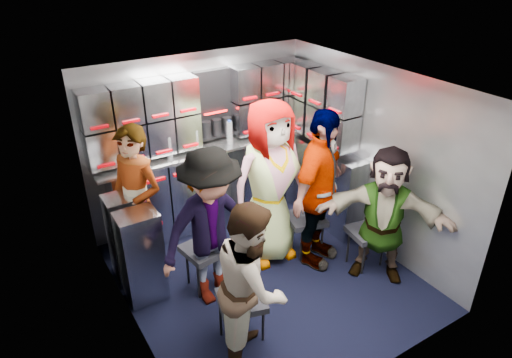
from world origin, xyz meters
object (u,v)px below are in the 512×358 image
jump_seat_mid_right (306,221)px  attendant_arc_b (212,228)px  jump_seat_mid_left (205,251)px  attendant_arc_d (319,191)px  jump_seat_center (260,216)px  attendant_arc_e (384,215)px  attendant_arc_a (252,284)px  jump_seat_near_left (241,303)px  jump_seat_near_right (367,234)px  attendant_standing (138,205)px  attendant_arc_c (270,183)px

jump_seat_mid_right → attendant_arc_b: attendant_arc_b is taller
jump_seat_mid_left → attendant_arc_d: size_ratio=0.28×
jump_seat_center → attendant_arc_e: (0.80, -1.07, 0.33)m
attendant_arc_a → jump_seat_near_left: bearing=32.4°
jump_seat_mid_left → attendant_arc_e: attendant_arc_e is taller
jump_seat_near_left → jump_seat_near_right: size_ratio=1.08×
jump_seat_near_left → attendant_arc_d: attendant_arc_d is taller
attendant_standing → attendant_arc_e: bearing=27.4°
attendant_arc_b → jump_seat_mid_right: bearing=2.6°
attendant_arc_d → jump_seat_center: bearing=97.5°
jump_seat_mid_left → jump_seat_near_right: (1.64, -0.60, -0.04)m
jump_seat_mid_right → jump_seat_near_right: (0.42, -0.53, -0.02)m
jump_seat_near_right → attendant_arc_b: bearing=165.6°
jump_seat_near_left → attendant_arc_e: bearing=0.8°
jump_seat_center → jump_seat_near_right: (0.80, -0.89, -0.01)m
attendant_arc_b → attendant_arc_e: size_ratio=1.10×
jump_seat_near_left → attendant_arc_a: attendant_arc_a is taller
attendant_standing → attendant_arc_d: bearing=34.3°
attendant_standing → attendant_arc_e: (2.10, -1.34, -0.10)m
jump_seat_near_right → attendant_arc_c: size_ratio=0.24×
attendant_arc_a → attendant_arc_d: 1.47m
attendant_arc_b → attendant_arc_c: 0.90m
jump_seat_center → attendant_arc_a: (-0.89, -1.28, 0.35)m
jump_seat_mid_left → attendant_standing: 0.83m
attendant_arc_a → attendant_arc_c: bearing=-6.6°
jump_seat_mid_right → jump_seat_near_right: 0.68m
attendant_arc_d → attendant_arc_e: bearing=-79.0°
jump_seat_center → jump_seat_mid_left: bearing=-160.9°
jump_seat_mid_right → attendant_arc_d: (0.00, -0.18, 0.47)m
attendant_arc_a → attendant_arc_d: size_ratio=0.85×
attendant_arc_b → attendant_arc_e: bearing=-22.8°
attendant_standing → attendant_arc_d: (1.68, -0.81, 0.05)m
jump_seat_mid_left → attendant_arc_e: 1.84m
jump_seat_center → jump_seat_near_left: bearing=-129.1°
jump_seat_near_right → attendant_arc_c: (-0.80, 0.71, 0.52)m
attendant_arc_d → attendant_arc_e: attendant_arc_d is taller
jump_seat_mid_right → attendant_arc_c: size_ratio=0.26×
attendant_arc_a → attendant_arc_e: bearing=-50.7°
jump_seat_near_left → jump_seat_mid_right: 1.47m
jump_seat_near_left → attendant_arc_c: bearing=45.8°
jump_seat_center → attendant_arc_c: 0.54m
attendant_arc_c → attendant_arc_d: bearing=-42.4°
attendant_arc_a → jump_seat_near_right: bearing=-44.8°
attendant_standing → attendant_arc_a: attendant_standing is taller
jump_seat_mid_left → attendant_arc_c: attendant_arc_c is taller
jump_seat_near_left → attendant_standing: (-0.41, 1.36, 0.43)m
jump_seat_mid_left → jump_seat_center: bearing=19.1°
jump_seat_mid_right → attendant_arc_c: 0.65m
jump_seat_center → attendant_arc_d: (0.38, -0.54, 0.48)m
jump_seat_mid_right → jump_seat_near_right: jump_seat_mid_right is taller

